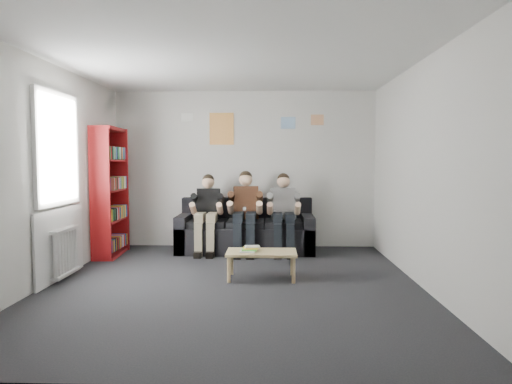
# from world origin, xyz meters

# --- Properties ---
(room_shell) EXTENTS (5.00, 5.00, 5.00)m
(room_shell) POSITION_xyz_m (0.00, 0.00, 1.35)
(room_shell) COLOR black
(room_shell) RESTS_ON ground
(sofa) EXTENTS (2.23, 0.91, 0.86)m
(sofa) POSITION_xyz_m (0.04, 2.08, 0.31)
(sofa) COLOR black
(sofa) RESTS_ON ground
(bookshelf) EXTENTS (0.30, 0.91, 2.02)m
(bookshelf) POSITION_xyz_m (-2.07, 1.65, 1.01)
(bookshelf) COLOR maroon
(bookshelf) RESTS_ON ground
(coffee_table) EXTENTS (0.88, 0.49, 0.35)m
(coffee_table) POSITION_xyz_m (0.34, 0.28, 0.31)
(coffee_table) COLOR tan
(coffee_table) RESTS_ON ground
(game_cases) EXTENTS (0.24, 0.23, 0.06)m
(game_cases) POSITION_xyz_m (0.19, 0.28, 0.38)
(game_cases) COLOR white
(game_cases) RESTS_ON coffee_table
(person_left) EXTENTS (0.38, 0.80, 1.28)m
(person_left) POSITION_xyz_m (-0.58, 1.88, 0.64)
(person_left) COLOR black
(person_left) RESTS_ON sofa
(person_middle) EXTENTS (0.40, 0.86, 1.33)m
(person_middle) POSITION_xyz_m (0.04, 1.88, 0.67)
(person_middle) COLOR #542F1C
(person_middle) RESTS_ON sofa
(person_right) EXTENTS (0.38, 0.82, 1.30)m
(person_right) POSITION_xyz_m (0.66, 1.88, 0.65)
(person_right) COLOR white
(person_right) RESTS_ON sofa
(radiator) EXTENTS (0.10, 0.64, 0.60)m
(radiator) POSITION_xyz_m (-2.15, 0.20, 0.35)
(radiator) COLOR silver
(radiator) RESTS_ON ground
(window) EXTENTS (0.05, 1.30, 2.36)m
(window) POSITION_xyz_m (-2.22, 0.20, 1.03)
(window) COLOR white
(window) RESTS_ON room_shell
(poster_large) EXTENTS (0.42, 0.01, 0.55)m
(poster_large) POSITION_xyz_m (-0.40, 2.49, 2.05)
(poster_large) COLOR #E0BE4F
(poster_large) RESTS_ON room_shell
(poster_blue) EXTENTS (0.25, 0.01, 0.20)m
(poster_blue) POSITION_xyz_m (0.75, 2.49, 2.15)
(poster_blue) COLOR #4294E1
(poster_blue) RESTS_ON room_shell
(poster_pink) EXTENTS (0.22, 0.01, 0.18)m
(poster_pink) POSITION_xyz_m (1.25, 2.49, 2.20)
(poster_pink) COLOR #B4387D
(poster_pink) RESTS_ON room_shell
(poster_sign) EXTENTS (0.20, 0.01, 0.14)m
(poster_sign) POSITION_xyz_m (-1.00, 2.49, 2.25)
(poster_sign) COLOR white
(poster_sign) RESTS_ON room_shell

